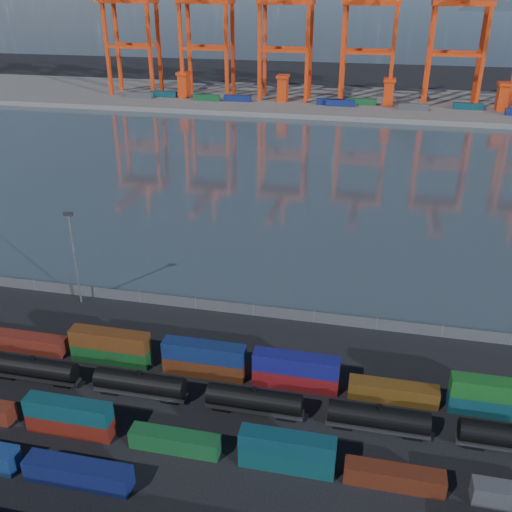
# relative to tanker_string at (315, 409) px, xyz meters

# --- Properties ---
(ground) EXTENTS (700.00, 700.00, 0.00)m
(ground) POSITION_rel_tanker_string_xyz_m (-12.92, -5.08, -1.96)
(ground) COLOR black
(ground) RESTS_ON ground
(harbor_water) EXTENTS (700.00, 700.00, 0.00)m
(harbor_water) POSITION_rel_tanker_string_xyz_m (-12.92, 99.92, -1.95)
(harbor_water) COLOR #303C45
(harbor_water) RESTS_ON ground
(far_quay) EXTENTS (700.00, 70.00, 2.00)m
(far_quay) POSITION_rel_tanker_string_xyz_m (-12.92, 204.92, -0.96)
(far_quay) COLOR #514F4C
(far_quay) RESTS_ON ground
(container_row_mid) EXTENTS (139.87, 2.21, 4.72)m
(container_row_mid) POSITION_rel_tanker_string_xyz_m (-0.16, -8.16, -0.27)
(container_row_mid) COLOR #3E4043
(container_row_mid) RESTS_ON ground
(container_row_north) EXTENTS (128.94, 2.37, 5.05)m
(container_row_north) POSITION_rel_tanker_string_xyz_m (-8.30, 6.32, 0.21)
(container_row_north) COLOR navy
(container_row_north) RESTS_ON ground
(tanker_string) EXTENTS (121.20, 2.73, 3.90)m
(tanker_string) POSITION_rel_tanker_string_xyz_m (0.00, 0.00, 0.00)
(tanker_string) COLOR black
(tanker_string) RESTS_ON ground
(waterfront_fence) EXTENTS (160.12, 0.12, 2.20)m
(waterfront_fence) POSITION_rel_tanker_string_xyz_m (-12.92, 22.92, -0.95)
(waterfront_fence) COLOR #595B5E
(waterfront_fence) RESTS_ON ground
(yard_light_mast) EXTENTS (1.60, 0.40, 16.60)m
(yard_light_mast) POSITION_rel_tanker_string_xyz_m (-42.92, 20.92, 7.34)
(yard_light_mast) COLOR slate
(yard_light_mast) RESTS_ON ground
(gantry_cranes) EXTENTS (198.20, 44.54, 60.32)m
(gantry_cranes) POSITION_rel_tanker_string_xyz_m (-20.42, 198.32, 35.02)
(gantry_cranes) COLOR red
(gantry_cranes) RESTS_ON ground
(quay_containers) EXTENTS (172.58, 10.99, 2.60)m
(quay_containers) POSITION_rel_tanker_string_xyz_m (-23.92, 190.38, 1.34)
(quay_containers) COLOR navy
(quay_containers) RESTS_ON far_quay
(straddle_carriers) EXTENTS (140.00, 7.00, 11.10)m
(straddle_carriers) POSITION_rel_tanker_string_xyz_m (-15.42, 194.92, 5.86)
(straddle_carriers) COLOR red
(straddle_carriers) RESTS_ON far_quay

